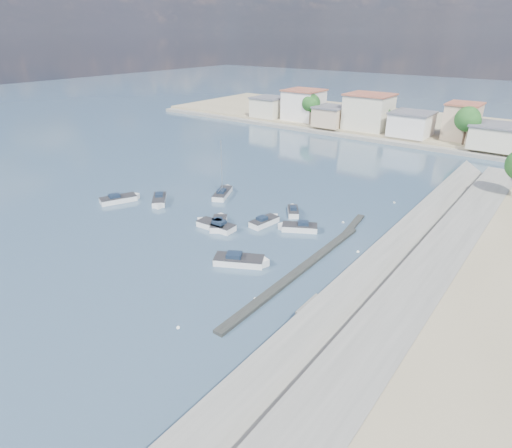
{
  "coord_description": "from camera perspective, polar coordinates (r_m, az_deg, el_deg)",
  "views": [
    {
      "loc": [
        27.05,
        -24.12,
        23.41
      ],
      "look_at": [
        -2.3,
        14.73,
        1.4
      ],
      "focal_mm": 30.0,
      "sensor_mm": 36.0,
      "label": 1
    }
  ],
  "objects": [
    {
      "name": "breakwater",
      "position": [
        47.96,
        7.35,
        -4.88
      ],
      "size": [
        2.0,
        31.02,
        0.35
      ],
      "color": "black",
      "rests_on": "ground"
    },
    {
      "name": "motorboat_b",
      "position": [
        56.65,
        1.26,
        0.33
      ],
      "size": [
        2.27,
        4.79,
        1.48
      ],
      "color": "white",
      "rests_on": "ground"
    },
    {
      "name": "ground",
      "position": [
        73.42,
        13.5,
        5.05
      ],
      "size": [
        400.0,
        400.0,
        0.0
      ],
      "primitive_type": "plane",
      "color": "#273D4E",
      "rests_on": "ground"
    },
    {
      "name": "far_shore_land",
      "position": [
        121.37,
        24.02,
        11.5
      ],
      "size": [
        160.0,
        40.0,
        1.4
      ],
      "primitive_type": "cube",
      "color": "gray",
      "rests_on": "ground"
    },
    {
      "name": "motorboat_e",
      "position": [
        67.49,
        -17.65,
        3.19
      ],
      "size": [
        3.98,
        5.8,
        1.48
      ],
      "color": "white",
      "rests_on": "ground"
    },
    {
      "name": "far_town",
      "position": [
        104.01,
        28.0,
        11.33
      ],
      "size": [
        113.01,
        12.8,
        8.35
      ],
      "color": "beige",
      "rests_on": "far_shore_land"
    },
    {
      "name": "motorboat_d",
      "position": [
        55.17,
        5.58,
        -0.47
      ],
      "size": [
        4.86,
        3.81,
        1.48
      ],
      "color": "white",
      "rests_on": "ground"
    },
    {
      "name": "seawall_walkway",
      "position": [
        44.25,
        20.8,
        -8.04
      ],
      "size": [
        5.0,
        90.0,
        1.8
      ],
      "primitive_type": "cube",
      "color": "slate",
      "rests_on": "ground"
    },
    {
      "name": "motorboat_f",
      "position": [
        60.11,
        4.96,
        1.7
      ],
      "size": [
        3.15,
        3.59,
        1.48
      ],
      "color": "white",
      "rests_on": "ground"
    },
    {
      "name": "far_shore_quay",
      "position": [
        101.53,
        20.93,
        9.65
      ],
      "size": [
        160.0,
        2.5,
        0.8
      ],
      "primitive_type": "cube",
      "color": "slate",
      "rests_on": "ground"
    },
    {
      "name": "sailboat",
      "position": [
        66.92,
        -4.43,
        4.16
      ],
      "size": [
        4.04,
        5.85,
        9.0
      ],
      "color": "white",
      "rests_on": "ground"
    },
    {
      "name": "motorboat_g",
      "position": [
        65.38,
        -12.78,
        3.08
      ],
      "size": [
        4.66,
        4.69,
        1.48
      ],
      "color": "white",
      "rests_on": "ground"
    },
    {
      "name": "mooring_buoys",
      "position": [
        51.21,
        10.53,
        -3.26
      ],
      "size": [
        9.69,
        40.38,
        0.33
      ],
      "color": "white",
      "rests_on": "ground"
    },
    {
      "name": "shore_trees",
      "position": [
        95.67,
        25.73,
        11.64
      ],
      "size": [
        74.56,
        38.32,
        7.92
      ],
      "color": "#38281E",
      "rests_on": "ground"
    },
    {
      "name": "motorboat_c",
      "position": [
        55.75,
        -5.56,
        -0.2
      ],
      "size": [
        5.82,
        2.25,
        1.48
      ],
      "color": "white",
      "rests_on": "ground"
    },
    {
      "name": "motorboat_h",
      "position": [
        47.14,
        -1.92,
        -4.94
      ],
      "size": [
        5.88,
        4.45,
        1.48
      ],
      "color": "white",
      "rests_on": "ground"
    },
    {
      "name": "motorboat_a",
      "position": [
        56.42,
        -4.98,
        0.14
      ],
      "size": [
        4.02,
        4.72,
        1.48
      ],
      "color": "white",
      "rests_on": "ground"
    }
  ]
}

